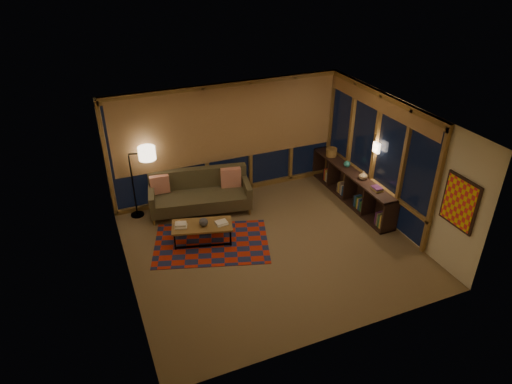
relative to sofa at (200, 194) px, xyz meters
name	(u,v)px	position (x,y,z in m)	size (l,w,h in m)	color
floor	(271,247)	(0.90, -1.87, -0.45)	(5.50, 5.00, 0.01)	olive
ceiling	(273,120)	(0.90, -1.87, 2.25)	(5.50, 5.00, 0.01)	white
walls	(272,189)	(0.90, -1.87, 0.90)	(5.51, 5.01, 2.70)	beige
window_wall_back	(228,141)	(0.90, 0.56, 0.90)	(5.30, 0.16, 2.60)	olive
window_wall_right	(373,153)	(3.58, -1.27, 0.90)	(0.16, 3.70, 2.60)	olive
wall_art	(459,203)	(3.61, -3.72, 1.00)	(0.06, 0.74, 0.94)	red
wall_sconce	(377,148)	(3.52, -1.42, 1.10)	(0.12, 0.18, 0.22)	#FFE4BF
sofa	(200,194)	(0.00, 0.00, 0.00)	(2.20, 0.89, 0.90)	brown
pillow_left	(160,185)	(-0.80, 0.34, 0.21)	(0.42, 0.14, 0.42)	red
pillow_right	(231,178)	(0.75, 0.05, 0.23)	(0.45, 0.15, 0.45)	red
area_rug	(211,243)	(-0.16, -1.28, -0.44)	(2.29, 1.52, 0.01)	#B6260E
coffee_table	(203,233)	(-0.30, -1.14, -0.25)	(1.20, 0.55, 0.40)	olive
book_stack_a	(181,225)	(-0.70, -1.04, -0.01)	(0.25, 0.20, 0.07)	beige
book_stack_b	(221,223)	(0.08, -1.25, -0.02)	(0.25, 0.20, 0.05)	beige
ceramic_pot	(204,222)	(-0.27, -1.18, 0.04)	(0.18, 0.18, 0.18)	black
floor_lamp	(133,183)	(-1.37, 0.38, 0.37)	(0.55, 0.36, 1.65)	black
bookshelf	(351,186)	(3.39, -0.87, -0.08)	(0.40, 2.97, 0.74)	black
basket	(331,152)	(3.37, 0.06, 0.39)	(0.26, 0.26, 0.20)	#AB7F40
teal_bowl	(347,164)	(3.39, -0.61, 0.37)	(0.16, 0.16, 0.16)	#2A7E78
vase	(363,175)	(3.39, -1.26, 0.39)	(0.19, 0.19, 0.20)	tan
shelf_book_stack	(377,189)	(3.39, -1.78, 0.32)	(0.16, 0.22, 0.07)	beige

